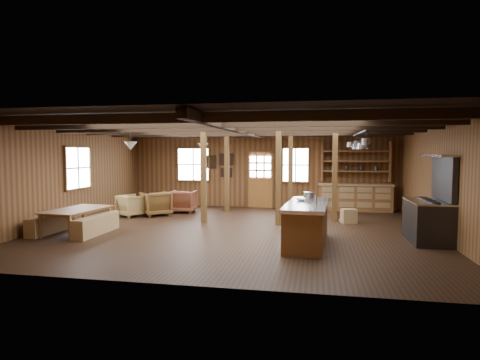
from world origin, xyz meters
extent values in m
cube|color=black|center=(0.00, 0.00, -0.01)|extent=(10.00, 9.00, 0.02)
cube|color=black|center=(0.00, 0.00, 2.81)|extent=(10.00, 9.00, 0.02)
cube|color=#502B16|center=(-5.01, 0.00, 1.40)|extent=(0.02, 9.00, 2.80)
cube|color=#502B16|center=(5.01, 0.00, 1.40)|extent=(0.02, 9.00, 2.80)
cube|color=#502B16|center=(0.00, 4.51, 1.40)|extent=(10.00, 0.02, 2.80)
cube|color=#502B16|center=(0.00, -4.51, 1.40)|extent=(10.00, 0.02, 2.80)
cube|color=black|center=(0.00, -3.50, 2.68)|extent=(9.80, 0.12, 0.18)
cube|color=black|center=(0.00, -2.00, 2.68)|extent=(9.80, 0.12, 0.18)
cube|color=black|center=(0.00, -0.50, 2.68)|extent=(9.80, 0.12, 0.18)
cube|color=black|center=(0.00, 1.00, 2.68)|extent=(9.80, 0.12, 0.18)
cube|color=black|center=(0.00, 2.50, 2.68)|extent=(9.80, 0.12, 0.18)
cube|color=black|center=(0.00, 3.80, 2.68)|extent=(9.80, 0.12, 0.18)
cube|color=black|center=(0.00, 0.00, 2.68)|extent=(0.18, 8.82, 0.18)
cube|color=#482E14|center=(-1.20, 1.00, 1.40)|extent=(0.15, 0.15, 2.80)
cube|color=#482E14|center=(-1.00, 3.20, 1.40)|extent=(0.15, 0.15, 2.80)
cube|color=#482E14|center=(1.00, 1.00, 1.40)|extent=(0.15, 0.15, 2.80)
cube|color=#482E14|center=(1.20, 3.20, 1.40)|extent=(0.15, 0.15, 2.80)
cube|color=#482E14|center=(2.60, 2.00, 1.40)|extent=(0.15, 0.15, 2.80)
cube|color=brown|center=(0.00, 4.45, 0.55)|extent=(0.90, 0.06, 1.10)
cube|color=#482E14|center=(-0.48, 4.45, 1.05)|extent=(0.06, 0.08, 2.10)
cube|color=#482E14|center=(0.48, 4.45, 1.05)|extent=(0.06, 0.08, 2.10)
cube|color=#482E14|center=(0.00, 4.45, 2.12)|extent=(1.02, 0.08, 0.06)
cube|color=white|center=(0.00, 4.45, 1.55)|extent=(0.84, 0.02, 0.90)
cube|color=white|center=(-2.60, 4.46, 1.60)|extent=(1.20, 0.02, 1.20)
cube|color=#482E14|center=(-2.60, 4.46, 1.60)|extent=(1.32, 0.06, 1.32)
cube|color=white|center=(1.30, 4.46, 1.60)|extent=(0.90, 0.02, 1.20)
cube|color=#482E14|center=(1.30, 4.46, 1.60)|extent=(1.02, 0.06, 1.32)
cube|color=white|center=(-4.96, 0.50, 1.60)|extent=(0.02, 1.20, 1.20)
cube|color=#482E14|center=(-4.96, 0.50, 1.60)|extent=(0.14, 1.24, 1.32)
cube|color=silver|center=(-1.30, 4.46, 1.80)|extent=(0.50, 0.03, 0.40)
cube|color=black|center=(-1.30, 4.45, 1.80)|extent=(0.55, 0.02, 0.45)
cube|color=silver|center=(-1.90, 4.46, 1.70)|extent=(0.35, 0.03, 0.45)
cube|color=black|center=(-1.90, 4.45, 1.70)|extent=(0.40, 0.02, 0.50)
cube|color=silver|center=(-1.30, 4.46, 1.30)|extent=(0.40, 0.03, 0.30)
cube|color=black|center=(-1.30, 4.45, 1.30)|extent=(0.45, 0.02, 0.35)
cube|color=brown|center=(3.40, 4.20, 0.45)|extent=(2.50, 0.55, 0.90)
cube|color=olive|center=(3.40, 4.18, 0.93)|extent=(2.55, 0.60, 0.06)
cube|color=brown|center=(3.40, 4.25, 1.40)|extent=(2.30, 0.35, 0.04)
cube|color=brown|center=(3.40, 4.25, 1.75)|extent=(2.30, 0.35, 0.04)
cube|color=brown|center=(3.40, 4.25, 2.10)|extent=(2.30, 0.35, 0.04)
cube|color=brown|center=(2.25, 4.25, 1.75)|extent=(0.04, 0.35, 1.40)
cube|color=brown|center=(4.55, 4.25, 1.75)|extent=(0.04, 0.35, 1.40)
cylinder|color=#2B2A2D|center=(-3.00, 0.00, 2.58)|extent=(0.02, 0.02, 0.45)
cone|color=white|center=(-3.00, 0.00, 2.25)|extent=(0.36, 0.36, 0.22)
cylinder|color=#2B2A2D|center=(-1.50, 2.00, 2.58)|extent=(0.02, 0.02, 0.45)
cone|color=white|center=(-1.50, 2.00, 2.25)|extent=(0.36, 0.36, 0.22)
cylinder|color=#2B2A2D|center=(3.11, 0.30, 2.55)|extent=(0.04, 3.00, 0.04)
cylinder|color=#2B2A2D|center=(3.12, -1.05, 2.46)|extent=(0.01, 0.01, 0.18)
cylinder|color=silver|center=(3.12, -1.05, 2.30)|extent=(0.20, 0.20, 0.14)
cylinder|color=#2B2A2D|center=(3.20, -0.60, 2.45)|extent=(0.01, 0.01, 0.21)
cylinder|color=#2B2A2D|center=(3.20, -0.60, 2.27)|extent=(0.24, 0.24, 0.14)
cylinder|color=#2B2A2D|center=(3.15, -0.15, 2.42)|extent=(0.01, 0.01, 0.27)
cylinder|color=silver|center=(3.15, -0.15, 2.21)|extent=(0.28, 0.28, 0.14)
cylinder|color=#2B2A2D|center=(3.12, 0.30, 2.45)|extent=(0.01, 0.01, 0.20)
cylinder|color=#2B2A2D|center=(3.12, 0.30, 2.28)|extent=(0.28, 0.28, 0.14)
cylinder|color=#2B2A2D|center=(3.10, 0.75, 2.42)|extent=(0.01, 0.01, 0.26)
cylinder|color=silver|center=(3.10, 0.75, 2.22)|extent=(0.23, 0.23, 0.14)
cylinder|color=#2B2A2D|center=(3.20, 1.20, 2.41)|extent=(0.01, 0.01, 0.27)
cylinder|color=#2B2A2D|center=(3.20, 1.20, 2.21)|extent=(0.28, 0.28, 0.14)
cylinder|color=#2B2A2D|center=(3.03, 1.65, 2.45)|extent=(0.01, 0.01, 0.19)
cylinder|color=silver|center=(3.03, 1.65, 2.29)|extent=(0.25, 0.25, 0.14)
cube|color=brown|center=(1.86, -1.32, 0.43)|extent=(0.96, 2.45, 0.86)
cube|color=silver|center=(1.86, -1.32, 0.90)|extent=(1.04, 2.55, 0.08)
cylinder|color=#2B2A2D|center=(1.86, -1.92, 0.90)|extent=(0.44, 0.44, 0.06)
cylinder|color=silver|center=(2.06, -1.92, 1.05)|extent=(0.03, 0.03, 0.30)
cube|color=olive|center=(3.00, 1.65, 0.21)|extent=(0.54, 0.45, 0.42)
cube|color=#2B2A2D|center=(4.60, -0.51, 0.46)|extent=(0.82, 1.53, 0.92)
cube|color=silver|center=(4.60, -0.51, 0.94)|extent=(0.84, 1.55, 0.04)
cube|color=#2B2A2D|center=(4.92, -0.51, 1.48)|extent=(0.12, 1.53, 1.02)
cube|color=silver|center=(4.80, -0.51, 1.99)|extent=(0.40, 1.63, 0.05)
imported|color=brown|center=(-3.90, -1.17, 0.31)|extent=(1.13, 1.86, 0.63)
cube|color=olive|center=(-4.65, -1.17, 0.24)|extent=(0.32, 1.71, 0.47)
cube|color=olive|center=(-3.40, -1.17, 0.24)|extent=(0.32, 1.73, 0.47)
imported|color=brown|center=(-3.10, 1.92, 0.39)|extent=(1.20, 1.20, 0.79)
imported|color=brown|center=(-2.44, 2.76, 0.38)|extent=(0.87, 0.89, 0.76)
imported|color=#9C7D47|center=(-3.79, 1.63, 0.35)|extent=(1.05, 1.06, 0.71)
cylinder|color=silver|center=(1.88, -0.47, 1.02)|extent=(0.27, 0.27, 0.16)
imported|color=silver|center=(1.71, -0.96, 0.97)|extent=(0.31, 0.31, 0.06)
camera|label=1|loc=(2.05, -10.34, 2.08)|focal=30.00mm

